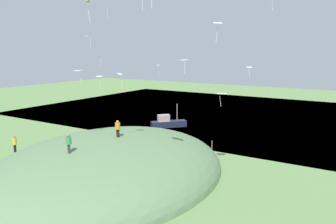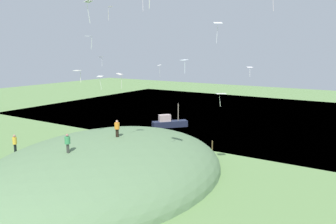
# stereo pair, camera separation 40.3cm
# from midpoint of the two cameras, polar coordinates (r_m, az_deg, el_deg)

# --- Properties ---
(ground_plane) EXTENTS (160.00, 160.00, 0.00)m
(ground_plane) POSITION_cam_midpoint_polar(r_m,az_deg,el_deg) (40.34, -2.42, -6.70)
(ground_plane) COLOR #668D4F
(lake_water) EXTENTS (49.88, 80.00, 0.40)m
(lake_water) POSITION_cam_midpoint_polar(r_m,az_deg,el_deg) (65.70, 12.39, -0.46)
(lake_water) COLOR #335A81
(lake_water) RESTS_ON ground_plane
(grass_hill) EXTENTS (26.97, 20.20, 7.91)m
(grass_hill) POSITION_cam_midpoint_polar(r_m,az_deg,el_deg) (33.47, -9.78, -10.48)
(grass_hill) COLOR #5F8056
(grass_hill) RESTS_ON ground_plane
(boat_on_lake) EXTENTS (5.05, 4.61, 3.64)m
(boat_on_lake) POSITION_cam_midpoint_polar(r_m,az_deg,el_deg) (52.84, 0.36, -1.83)
(boat_on_lake) COLOR #1F263E
(boat_on_lake) RESTS_ON lake_water
(person_near_shore) EXTENTS (0.60, 0.60, 1.56)m
(person_near_shore) POSITION_cam_midpoint_polar(r_m,az_deg,el_deg) (31.49, -8.19, -2.46)
(person_near_shore) COLOR black
(person_near_shore) RESTS_ON grass_hill
(person_watching_kites) EXTENTS (0.54, 0.54, 1.56)m
(person_watching_kites) POSITION_cam_midpoint_polar(r_m,az_deg,el_deg) (28.38, -16.13, -4.71)
(person_watching_kites) COLOR #3A3C35
(person_watching_kites) RESTS_ON grass_hill
(person_walking_path) EXTENTS (0.44, 0.44, 1.81)m
(person_walking_path) POSITION_cam_midpoint_polar(r_m,az_deg,el_deg) (36.24, -24.04, -4.51)
(person_walking_path) COLOR black
(person_walking_path) RESTS_ON grass_hill
(person_on_hilltop) EXTENTS (0.42, 0.42, 1.69)m
(person_on_hilltop) POSITION_cam_midpoint_polar(r_m,az_deg,el_deg) (43.94, -13.58, -4.12)
(person_on_hilltop) COLOR black
(person_on_hilltop) RESTS_ON ground_plane
(kite_0) EXTENTS (0.94, 0.73, 1.70)m
(kite_0) POSITION_cam_midpoint_polar(r_m,az_deg,el_deg) (45.97, -12.86, 12.18)
(kite_0) COLOR silver
(kite_1) EXTENTS (0.93, 0.93, 1.83)m
(kite_1) POSITION_cam_midpoint_polar(r_m,az_deg,el_deg) (49.86, -1.25, 7.70)
(kite_1) COLOR silver
(kite_2) EXTENTS (0.64, 0.83, 1.74)m
(kite_2) POSITION_cam_midpoint_polar(r_m,az_deg,el_deg) (43.64, -11.05, 5.72)
(kite_2) COLOR silver
(kite_3) EXTENTS (0.80, 0.67, 1.53)m
(kite_3) POSITION_cam_midpoint_polar(r_m,az_deg,el_deg) (33.49, -7.73, 6.14)
(kite_3) COLOR white
(kite_4) EXTENTS (0.56, 0.69, 1.08)m
(kite_4) POSITION_cam_midpoint_polar(r_m,az_deg,el_deg) (31.19, -14.58, 6.63)
(kite_4) COLOR silver
(kite_5) EXTENTS (0.85, 0.64, 2.10)m
(kite_5) POSITION_cam_midpoint_polar(r_m,az_deg,el_deg) (34.49, -12.87, 17.37)
(kite_5) COLOR white
(kite_7) EXTENTS (0.70, 0.57, 1.50)m
(kite_7) POSITION_cam_midpoint_polar(r_m,az_deg,el_deg) (52.43, -11.00, 8.93)
(kite_7) COLOR silver
(kite_8) EXTENTS (0.99, 1.08, 1.49)m
(kite_8) POSITION_cam_midpoint_polar(r_m,az_deg,el_deg) (37.19, 3.02, 8.60)
(kite_8) COLOR white
(kite_9) EXTENTS (0.71, 0.77, 1.69)m
(kite_9) POSITION_cam_midpoint_polar(r_m,az_deg,el_deg) (43.75, -9.44, 16.83)
(kite_9) COLOR #F1E1D0
(kite_10) EXTENTS (0.77, 0.82, 1.18)m
(kite_10) POSITION_cam_midpoint_polar(r_m,az_deg,el_deg) (42.18, 13.82, 7.21)
(kite_10) COLOR white
(kite_13) EXTENTS (1.07, 1.12, 2.27)m
(kite_13) POSITION_cam_midpoint_polar(r_m,az_deg,el_deg) (38.11, 8.67, 14.36)
(kite_13) COLOR white
(kite_14) EXTENTS (1.09, 1.14, 1.29)m
(kite_14) POSITION_cam_midpoint_polar(r_m,az_deg,el_deg) (32.38, 9.24, 2.98)
(kite_14) COLOR white
(mooring_post) EXTENTS (0.14, 0.14, 1.24)m
(mooring_post) POSITION_cam_midpoint_polar(r_m,az_deg,el_deg) (40.90, 7.71, -5.64)
(mooring_post) COLOR brown
(mooring_post) RESTS_ON ground_plane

